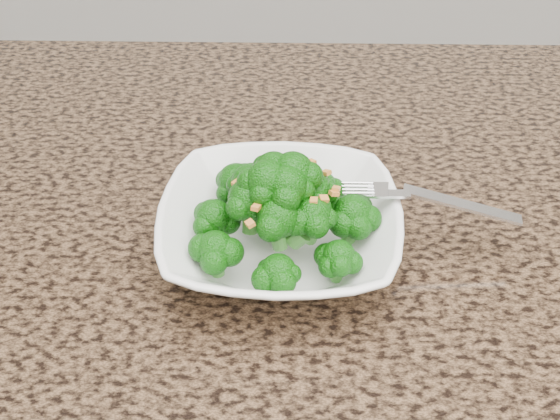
# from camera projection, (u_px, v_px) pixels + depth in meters

# --- Properties ---
(granite_counter) EXTENTS (1.64, 1.04, 0.03)m
(granite_counter) POSITION_uv_depth(u_px,v_px,m) (404.00, 333.00, 0.59)
(granite_counter) COLOR brown
(granite_counter) RESTS_ON cabinet
(bowl) EXTENTS (0.22, 0.22, 0.05)m
(bowl) POSITION_uv_depth(u_px,v_px,m) (280.00, 230.00, 0.63)
(bowl) COLOR white
(bowl) RESTS_ON granite_counter
(broccoli_pile) EXTENTS (0.19, 0.19, 0.07)m
(broccoli_pile) POSITION_uv_depth(u_px,v_px,m) (280.00, 177.00, 0.59)
(broccoli_pile) COLOR #105A0A
(broccoli_pile) RESTS_ON bowl
(garlic_topping) EXTENTS (0.11, 0.11, 0.01)m
(garlic_topping) POSITION_uv_depth(u_px,v_px,m) (280.00, 140.00, 0.57)
(garlic_topping) COLOR orange
(garlic_topping) RESTS_ON broccoli_pile
(fork) EXTENTS (0.18, 0.05, 0.01)m
(fork) POSITION_uv_depth(u_px,v_px,m) (403.00, 194.00, 0.62)
(fork) COLOR silver
(fork) RESTS_ON bowl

